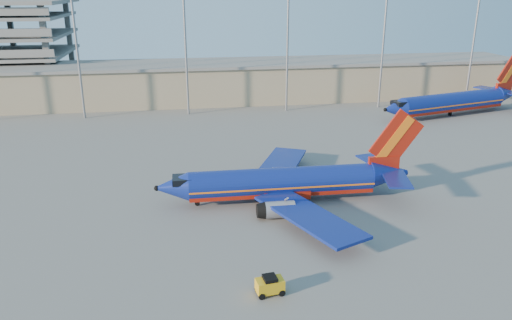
% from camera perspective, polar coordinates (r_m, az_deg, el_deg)
% --- Properties ---
extents(ground, '(220.00, 220.00, 0.00)m').
position_cam_1_polar(ground, '(57.97, -1.20, -5.32)').
color(ground, slate).
rests_on(ground, ground).
extents(terminal_building, '(122.00, 16.00, 8.50)m').
position_cam_1_polar(terminal_building, '(113.34, -0.32, 9.12)').
color(terminal_building, tan).
rests_on(terminal_building, ground).
extents(light_mast_row, '(101.60, 1.60, 28.65)m').
position_cam_1_polar(light_mast_row, '(99.25, -2.18, 15.39)').
color(light_mast_row, gray).
rests_on(light_mast_row, ground).
extents(aircraft_main, '(31.63, 30.45, 10.71)m').
position_cam_1_polar(aircraft_main, '(58.81, 3.65, -2.57)').
color(aircraft_main, navy).
rests_on(aircraft_main, ground).
extents(aircraft_second, '(34.48, 16.46, 11.91)m').
position_cam_1_polar(aircraft_second, '(106.39, 21.79, 6.23)').
color(aircraft_second, navy).
rests_on(aircraft_second, ground).
extents(baggage_tug, '(2.43, 1.64, 1.64)m').
position_cam_1_polar(baggage_tug, '(42.24, 1.59, -14.07)').
color(baggage_tug, gold).
rests_on(baggage_tug, ground).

